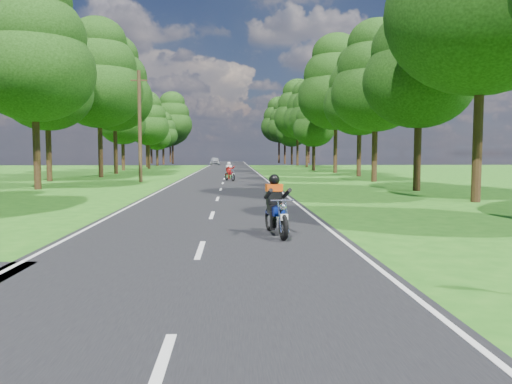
{
  "coord_description": "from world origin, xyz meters",
  "views": [
    {
      "loc": [
        0.7,
        -8.54,
        2.07
      ],
      "look_at": [
        1.28,
        4.0,
        1.1
      ],
      "focal_mm": 35.0,
      "sensor_mm": 36.0,
      "label": 1
    }
  ],
  "objects": [
    {
      "name": "ground",
      "position": [
        0.0,
        0.0,
        0.0
      ],
      "size": [
        160.0,
        160.0,
        0.0
      ],
      "primitive_type": "plane",
      "color": "#226016",
      "rests_on": "ground"
    },
    {
      "name": "main_road",
      "position": [
        0.0,
        50.0,
        0.01
      ],
      "size": [
        7.0,
        140.0,
        0.02
      ],
      "primitive_type": "cube",
      "color": "black",
      "rests_on": "ground"
    },
    {
      "name": "road_markings",
      "position": [
        -0.14,
        48.13,
        0.02
      ],
      "size": [
        7.4,
        140.0,
        0.01
      ],
      "color": "silver",
      "rests_on": "main_road"
    },
    {
      "name": "treeline",
      "position": [
        1.43,
        60.06,
        8.25
      ],
      "size": [
        40.0,
        115.35,
        14.78
      ],
      "color": "black",
      "rests_on": "ground"
    },
    {
      "name": "telegraph_pole",
      "position": [
        -6.0,
        28.0,
        4.07
      ],
      "size": [
        1.2,
        0.26,
        8.0
      ],
      "color": "#382616",
      "rests_on": "ground"
    },
    {
      "name": "rider_near_blue",
      "position": [
        1.78,
        3.82,
        0.79
      ],
      "size": [
        0.88,
        1.91,
        1.53
      ],
      "primitive_type": null,
      "rotation": [
        0.0,
        0.0,
        0.15
      ],
      "color": "navy",
      "rests_on": "main_road"
    },
    {
      "name": "rider_far_red",
      "position": [
        0.47,
        28.85,
        0.73
      ],
      "size": [
        1.13,
        1.81,
        1.43
      ],
      "primitive_type": null,
      "rotation": [
        0.0,
        0.0,
        0.36
      ],
      "color": "#9F0C16",
      "rests_on": "main_road"
    },
    {
      "name": "distant_car",
      "position": [
        -2.48,
        81.31,
        0.73
      ],
      "size": [
        1.72,
        4.21,
        1.43
      ],
      "primitive_type": "imported",
      "rotation": [
        0.0,
        0.0,
        -0.01
      ],
      "color": "#B9BCC1",
      "rests_on": "main_road"
    }
  ]
}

